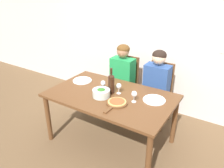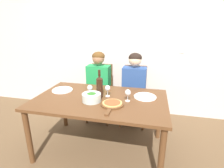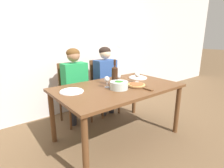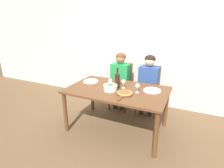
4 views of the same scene
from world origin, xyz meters
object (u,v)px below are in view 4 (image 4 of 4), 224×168
Objects in this scene: broccoli_bowl at (110,88)px; dinner_plate_right at (152,90)px; pizza_on_board at (124,93)px; wine_bottle at (117,80)px; wine_glass_right at (137,86)px; person_man at (148,80)px; wine_glass_centre at (123,82)px; chair_left at (122,84)px; chair_right at (149,88)px; wine_glass_left at (110,81)px; person_woman at (120,76)px; dinner_plate_left at (91,81)px.

broccoli_bowl reaches higher than dinner_plate_right.
broccoli_bowl is at bearing 167.96° from pizza_on_board.
wine_glass_right is (0.37, -0.06, -0.04)m from wine_bottle.
wine_bottle is 0.33m from pizza_on_board.
person_man is at bearing 90.40° from wine_glass_right.
wine_bottle is 0.11m from wine_glass_centre.
wine_bottle reaches higher than chair_left.
person_man is (0.00, -0.12, 0.22)m from chair_right.
wine_bottle reaches higher than wine_glass_left.
pizza_on_board is at bearing -137.54° from dinner_plate_right.
broccoli_bowl is (0.18, -0.86, 0.06)m from person_woman.
chair_left reaches higher than dinner_plate_left.
broccoli_bowl is at bearing -156.66° from dinner_plate_right.
pizza_on_board reaches higher than dinner_plate_left.
wine_glass_left is at bearing -82.56° from chair_left.
person_man reaches higher than dinner_plate_right.
pizza_on_board is 2.72× the size of wine_glass_centre.
dinner_plate_left is at bearing 170.73° from wine_glass_right.
person_woman is 5.35× the size of broccoli_bowl.
person_woman is 0.73m from wine_glass_left.
pizza_on_board is at bearing -135.05° from wine_glass_right.
chair_right reaches higher than dinner_plate_right.
chair_left is at bearing 180.00° from chair_right.
broccoli_bowl is 0.69m from dinner_plate_right.
broccoli_bowl is (0.18, -0.98, 0.28)m from chair_left.
person_man is (0.61, 0.00, 0.00)m from person_woman.
chair_right is at bearing 0.00° from chair_left.
broccoli_bowl is (-0.42, -0.86, 0.06)m from person_man.
wine_glass_left reaches higher than broccoli_bowl.
wine_glass_right is (0.01, -0.88, 0.34)m from chair_right.
wine_glass_centre is (0.15, 0.20, 0.05)m from broccoli_bowl.
wine_glass_right is (0.61, -0.88, 0.34)m from chair_left.
dinner_plate_left is 0.86m from pizza_on_board.
wine_glass_right is 0.29m from wine_glass_centre.
person_man is 0.96m from broccoli_bowl.
chair_right is at bearing 90.35° from wine_glass_right.
person_woman is at bearing 116.51° from wine_glass_centre.
dinner_plate_left is 1.90× the size of wine_glass_left.
chair_left is 6.59× the size of wine_glass_centre.
chair_left is at bearing 97.44° from wine_glass_left.
chair_right is 0.94m from wine_glass_right.
dinner_plate_right is 0.72m from wine_glass_left.
person_woman reaches higher than broccoli_bowl.
person_woman reaches higher than dinner_plate_left.
dinner_plate_right is 1.90× the size of wine_glass_centre.
chair_right is 0.98m from wine_bottle.
pizza_on_board is 0.24m from wine_glass_right.
person_woman reaches higher than wine_glass_left.
pizza_on_board is (0.45, -0.92, 0.03)m from person_woman.
person_man reaches higher than pizza_on_board.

